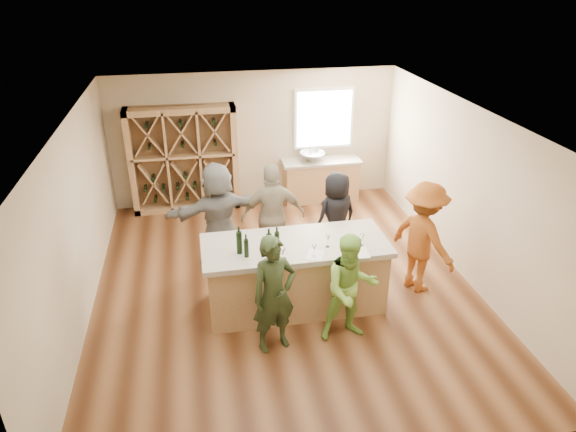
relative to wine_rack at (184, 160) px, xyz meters
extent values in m
cube|color=brown|center=(1.50, -3.27, -1.15)|extent=(6.00, 7.00, 0.10)
cube|color=white|center=(1.50, -3.27, 1.75)|extent=(6.00, 7.00, 0.10)
cube|color=#C4AF8E|center=(1.50, 0.28, 0.30)|extent=(6.00, 0.10, 2.80)
cube|color=#C4AF8E|center=(1.50, -6.82, 0.30)|extent=(6.00, 0.10, 2.80)
cube|color=#C4AF8E|center=(-1.55, -3.27, 0.30)|extent=(0.10, 7.00, 2.80)
cube|color=#C4AF8E|center=(4.55, -3.27, 0.30)|extent=(0.10, 7.00, 2.80)
cube|color=white|center=(3.00, 0.20, 0.65)|extent=(1.30, 0.06, 1.30)
cube|color=white|center=(3.00, 0.17, 0.65)|extent=(1.18, 0.01, 1.18)
cube|color=tan|center=(0.00, 0.00, 0.00)|extent=(2.20, 0.45, 2.20)
cube|color=tan|center=(2.90, -0.07, -0.67)|extent=(1.60, 0.58, 0.86)
cube|color=#A79C89|center=(2.90, -0.07, -0.21)|extent=(1.70, 0.62, 0.06)
imported|color=silver|center=(2.70, -0.07, -0.09)|extent=(0.54, 0.54, 0.19)
cylinder|color=silver|center=(2.70, 0.11, -0.03)|extent=(0.02, 0.02, 0.30)
cube|color=tan|center=(1.56, -3.82, -0.60)|extent=(2.60, 1.00, 1.00)
cube|color=#A79C89|center=(1.56, -3.82, -0.06)|extent=(2.72, 1.12, 0.08)
cylinder|color=black|center=(0.74, -3.95, 0.15)|extent=(0.08, 0.08, 0.33)
cylinder|color=black|center=(0.83, -4.07, 0.11)|extent=(0.08, 0.08, 0.27)
cylinder|color=black|center=(1.14, -4.08, 0.14)|extent=(0.08, 0.08, 0.33)
cylinder|color=black|center=(1.27, -3.99, 0.13)|extent=(0.07, 0.07, 0.29)
cone|color=white|center=(1.30, -4.28, 0.08)|extent=(0.08, 0.08, 0.20)
cone|color=white|center=(1.74, -4.25, 0.07)|extent=(0.08, 0.08, 0.18)
cone|color=white|center=(2.00, -4.01, 0.07)|extent=(0.09, 0.09, 0.18)
cone|color=white|center=(2.49, -4.07, 0.07)|extent=(0.08, 0.08, 0.18)
cube|color=white|center=(1.19, -4.24, -0.02)|extent=(0.29, 0.34, 0.00)
cube|color=white|center=(1.78, -4.20, -0.02)|extent=(0.33, 0.37, 0.00)
cube|color=white|center=(2.40, -4.25, -0.02)|extent=(0.26, 0.35, 0.00)
imported|color=#263319|center=(1.10, -4.71, -0.26)|extent=(0.72, 0.61, 1.69)
imported|color=#8CC64C|center=(2.16, -4.69, -0.30)|extent=(0.79, 0.45, 1.60)
imported|color=#994C19|center=(3.61, -3.73, -0.19)|extent=(0.99, 1.30, 1.83)
imported|color=gray|center=(1.44, -2.57, -0.18)|extent=(1.10, 0.60, 1.84)
imported|color=black|center=(2.55, -2.53, -0.30)|extent=(0.90, 0.72, 1.60)
imported|color=slate|center=(0.54, -2.37, -0.17)|extent=(1.81, 0.98, 1.85)
camera|label=1|loc=(0.25, -10.19, 3.65)|focal=32.00mm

